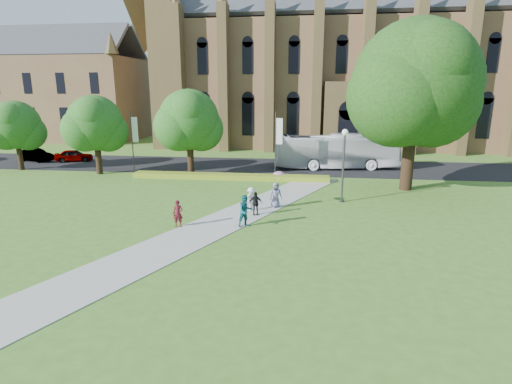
# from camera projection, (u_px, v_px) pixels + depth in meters

# --- Properties ---
(ground) EXTENTS (160.00, 160.00, 0.00)m
(ground) POSITION_uv_depth(u_px,v_px,m) (221.00, 227.00, 23.57)
(ground) COLOR #466B20
(ground) RESTS_ON ground
(road) EXTENTS (160.00, 10.00, 0.02)m
(road) POSITION_uv_depth(u_px,v_px,m) (260.00, 166.00, 42.81)
(road) COLOR black
(road) RESTS_ON ground
(footpath) EXTENTS (15.58, 28.54, 0.04)m
(footpath) POSITION_uv_depth(u_px,v_px,m) (225.00, 221.00, 24.52)
(footpath) COLOR #B2B2A8
(footpath) RESTS_ON ground
(flower_hedge) EXTENTS (18.00, 1.40, 0.45)m
(flower_hedge) POSITION_uv_depth(u_px,v_px,m) (230.00, 177.00, 36.45)
(flower_hedge) COLOR gold
(flower_hedge) RESTS_ON ground
(cathedral) EXTENTS (52.60, 18.25, 28.00)m
(cathedral) POSITION_uv_depth(u_px,v_px,m) (345.00, 54.00, 57.45)
(cathedral) COLOR brown
(cathedral) RESTS_ON ground
(building_west) EXTENTS (22.00, 14.00, 18.30)m
(building_west) POSITION_uv_depth(u_px,v_px,m) (71.00, 83.00, 65.81)
(building_west) COLOR brown
(building_west) RESTS_ON ground
(streetlamp) EXTENTS (0.44, 0.44, 5.24)m
(streetlamp) POSITION_uv_depth(u_px,v_px,m) (344.00, 157.00, 28.12)
(streetlamp) COLOR #38383D
(streetlamp) RESTS_ON ground
(large_tree) EXTENTS (9.60, 9.60, 13.20)m
(large_tree) POSITION_uv_depth(u_px,v_px,m) (415.00, 84.00, 30.56)
(large_tree) COLOR #332114
(large_tree) RESTS_ON ground
(street_tree_0) EXTENTS (5.20, 5.20, 7.50)m
(street_tree_0) POSITION_uv_depth(u_px,v_px,m) (95.00, 123.00, 37.65)
(street_tree_0) COLOR #332114
(street_tree_0) RESTS_ON ground
(street_tree_1) EXTENTS (5.60, 5.60, 8.05)m
(street_tree_1) POSITION_uv_depth(u_px,v_px,m) (189.00, 120.00, 36.97)
(street_tree_1) COLOR #332114
(street_tree_1) RESTS_ON ground
(street_tree_2) EXTENTS (4.80, 4.80, 6.95)m
(street_tree_2) POSITION_uv_depth(u_px,v_px,m) (16.00, 125.00, 39.77)
(street_tree_2) COLOR #332114
(street_tree_2) RESTS_ON ground
(banner_pole_0) EXTENTS (0.70, 0.10, 6.00)m
(banner_pole_0) POSITION_uv_depth(u_px,v_px,m) (277.00, 140.00, 37.12)
(banner_pole_0) COLOR #38383D
(banner_pole_0) RESTS_ON ground
(banner_pole_1) EXTENTS (0.70, 0.10, 6.00)m
(banner_pole_1) POSITION_uv_depth(u_px,v_px,m) (133.00, 138.00, 38.79)
(banner_pole_1) COLOR #38383D
(banner_pole_1) RESTS_ON ground
(tour_coach) EXTENTS (13.01, 4.63, 3.55)m
(tour_coach) POSITION_uv_depth(u_px,v_px,m) (336.00, 151.00, 41.14)
(tour_coach) COLOR white
(tour_coach) RESTS_ON road
(car_0) EXTENTS (4.33, 2.87, 1.37)m
(car_0) POSITION_uv_depth(u_px,v_px,m) (74.00, 156.00, 45.44)
(car_0) COLOR gray
(car_0) RESTS_ON road
(car_1) EXTENTS (4.55, 2.66, 1.42)m
(car_1) POSITION_uv_depth(u_px,v_px,m) (36.00, 155.00, 45.60)
(car_1) COLOR gray
(car_1) RESTS_ON road
(pedestrian_0) EXTENTS (0.63, 0.46, 1.59)m
(pedestrian_0) POSITION_uv_depth(u_px,v_px,m) (178.00, 214.00, 23.31)
(pedestrian_0) COLOR #4F121B
(pedestrian_0) RESTS_ON footpath
(pedestrian_1) EXTENTS (1.16, 1.10, 1.90)m
(pedestrian_1) POSITION_uv_depth(u_px,v_px,m) (245.00, 211.00, 23.30)
(pedestrian_1) COLOR #155D6C
(pedestrian_1) RESTS_ON footpath
(pedestrian_2) EXTENTS (1.13, 1.13, 1.57)m
(pedestrian_2) POSITION_uv_depth(u_px,v_px,m) (251.00, 199.00, 26.52)
(pedestrian_2) COLOR silver
(pedestrian_2) RESTS_ON footpath
(pedestrian_3) EXTENTS (0.94, 0.52, 1.52)m
(pedestrian_3) POSITION_uv_depth(u_px,v_px,m) (255.00, 203.00, 25.57)
(pedestrian_3) COLOR black
(pedestrian_3) RESTS_ON footpath
(pedestrian_4) EXTENTS (0.99, 0.84, 1.73)m
(pedestrian_4) POSITION_uv_depth(u_px,v_px,m) (276.00, 195.00, 27.27)
(pedestrian_4) COLOR slate
(pedestrian_4) RESTS_ON footpath
(parasol) EXTENTS (0.88, 0.88, 0.68)m
(parasol) POSITION_uv_depth(u_px,v_px,m) (279.00, 177.00, 27.05)
(parasol) COLOR #C88DA4
(parasol) RESTS_ON pedestrian_4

